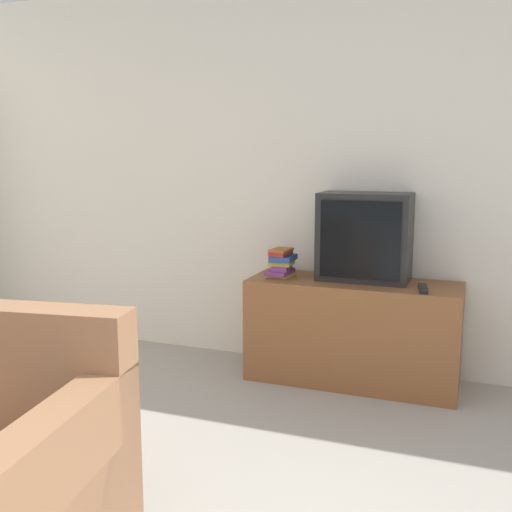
% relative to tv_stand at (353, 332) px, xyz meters
% --- Properties ---
extents(wall_back, '(9.00, 0.06, 2.60)m').
position_rel_tv_stand_xyz_m(wall_back, '(-0.20, 0.29, 0.97)').
color(wall_back, silver).
rests_on(wall_back, ground_plane).
extents(tv_stand, '(1.31, 0.47, 0.65)m').
position_rel_tv_stand_xyz_m(tv_stand, '(0.00, 0.00, 0.00)').
color(tv_stand, brown).
rests_on(tv_stand, ground_plane).
extents(television, '(0.56, 0.33, 0.55)m').
position_rel_tv_stand_xyz_m(television, '(0.04, 0.07, 0.60)').
color(television, black).
rests_on(television, tv_stand).
extents(book_stack, '(0.16, 0.22, 0.19)m').
position_rel_tv_stand_xyz_m(book_stack, '(-0.47, -0.02, 0.42)').
color(book_stack, gold).
rests_on(book_stack, tv_stand).
extents(remote_on_stand, '(0.08, 0.20, 0.02)m').
position_rel_tv_stand_xyz_m(remote_on_stand, '(0.43, -0.11, 0.34)').
color(remote_on_stand, black).
rests_on(remote_on_stand, tv_stand).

